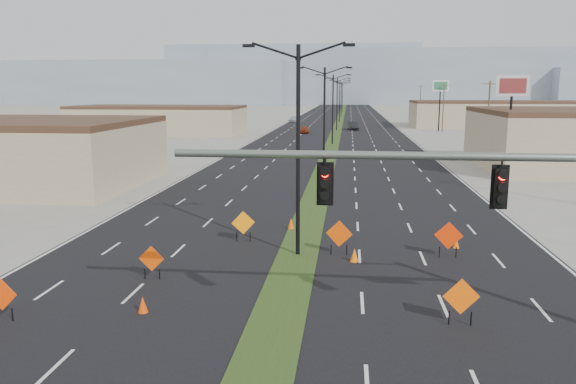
# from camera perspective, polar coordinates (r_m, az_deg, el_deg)

# --- Properties ---
(ground) EXTENTS (600.00, 600.00, 0.00)m
(ground) POSITION_cam_1_polar(r_m,az_deg,el_deg) (16.56, -2.97, -18.44)
(ground) COLOR gray
(ground) RESTS_ON ground
(road_surface) EXTENTS (25.00, 400.00, 0.02)m
(road_surface) POSITION_cam_1_polar(r_m,az_deg,el_deg) (114.61, 5.00, 6.41)
(road_surface) COLOR black
(road_surface) RESTS_ON ground
(median_strip) EXTENTS (2.00, 400.00, 0.04)m
(median_strip) POSITION_cam_1_polar(r_m,az_deg,el_deg) (114.61, 5.00, 6.41)
(median_strip) COLOR #253F16
(median_strip) RESTS_ON ground
(building_sw_far) EXTENTS (30.00, 14.00, 4.50)m
(building_sw_far) POSITION_cam_1_polar(r_m,az_deg,el_deg) (105.24, -13.00, 7.05)
(building_sw_far) COLOR tan
(building_sw_far) RESTS_ON ground
(building_se_far) EXTENTS (44.00, 16.00, 5.00)m
(building_se_far) POSITION_cam_1_polar(r_m,az_deg,el_deg) (129.43, 22.33, 7.24)
(building_se_far) COLOR tan
(building_se_far) RESTS_ON ground
(mesa_west) EXTENTS (180.00, 50.00, 22.00)m
(mesa_west) POSITION_cam_1_polar(r_m,az_deg,el_deg) (318.74, -16.70, 10.56)
(mesa_west) COLOR gray
(mesa_west) RESTS_ON ground
(mesa_center) EXTENTS (220.00, 50.00, 28.00)m
(mesa_center) POSITION_cam_1_polar(r_m,az_deg,el_deg) (316.61, 13.26, 11.26)
(mesa_center) COLOR gray
(mesa_center) RESTS_ON ground
(mesa_backdrop) EXTENTS (140.00, 50.00, 32.00)m
(mesa_backdrop) POSITION_cam_1_polar(r_m,az_deg,el_deg) (335.96, 0.65, 11.81)
(mesa_backdrop) COLOR gray
(mesa_backdrop) RESTS_ON ground
(signal_mast) EXTENTS (16.30, 0.60, 8.00)m
(signal_mast) POSITION_cam_1_polar(r_m,az_deg,el_deg) (17.73, 26.49, -1.07)
(signal_mast) COLOR slate
(signal_mast) RESTS_ON ground
(streetlight_0) EXTENTS (5.15, 0.24, 10.02)m
(streetlight_0) POSITION_cam_1_polar(r_m,az_deg,el_deg) (26.54, 1.03, 4.87)
(streetlight_0) COLOR black
(streetlight_0) RESTS_ON ground
(streetlight_1) EXTENTS (5.15, 0.24, 10.02)m
(streetlight_1) POSITION_cam_1_polar(r_m,az_deg,el_deg) (54.42, 3.71, 7.71)
(streetlight_1) COLOR black
(streetlight_1) RESTS_ON ground
(streetlight_2) EXTENTS (5.15, 0.24, 10.02)m
(streetlight_2) POSITION_cam_1_polar(r_m,az_deg,el_deg) (82.38, 4.57, 8.62)
(streetlight_2) COLOR black
(streetlight_2) RESTS_ON ground
(streetlight_3) EXTENTS (5.15, 0.24, 10.02)m
(streetlight_3) POSITION_cam_1_polar(r_m,az_deg,el_deg) (110.36, 5.00, 9.07)
(streetlight_3) COLOR black
(streetlight_3) RESTS_ON ground
(streetlight_4) EXTENTS (5.15, 0.24, 10.02)m
(streetlight_4) POSITION_cam_1_polar(r_m,az_deg,el_deg) (138.35, 5.26, 9.34)
(streetlight_4) COLOR black
(streetlight_4) RESTS_ON ground
(streetlight_5) EXTENTS (5.15, 0.24, 10.02)m
(streetlight_5) POSITION_cam_1_polar(r_m,az_deg,el_deg) (166.34, 5.43, 9.51)
(streetlight_5) COLOR black
(streetlight_5) RESTS_ON ground
(streetlight_6) EXTENTS (5.15, 0.24, 10.02)m
(streetlight_6) POSITION_cam_1_polar(r_m,az_deg,el_deg) (194.34, 5.55, 9.64)
(streetlight_6) COLOR black
(streetlight_6) RESTS_ON ground
(utility_pole_1) EXTENTS (1.60, 0.20, 9.00)m
(utility_pole_1) POSITION_cam_1_polar(r_m,az_deg,el_deg) (76.44, 19.67, 7.35)
(utility_pole_1) COLOR #4C3823
(utility_pole_1) RESTS_ON ground
(utility_pole_2) EXTENTS (1.60, 0.20, 9.00)m
(utility_pole_2) POSITION_cam_1_polar(r_m,az_deg,el_deg) (110.77, 15.50, 8.35)
(utility_pole_2) COLOR #4C3823
(utility_pole_2) RESTS_ON ground
(utility_pole_3) EXTENTS (1.60, 0.20, 9.00)m
(utility_pole_3) POSITION_cam_1_polar(r_m,az_deg,el_deg) (145.42, 13.30, 8.86)
(utility_pole_3) COLOR #4C3823
(utility_pole_3) RESTS_ON ground
(car_left) EXTENTS (1.60, 3.76, 1.27)m
(car_left) POSITION_cam_1_polar(r_m,az_deg,el_deg) (102.62, 1.68, 6.33)
(car_left) COLOR maroon
(car_left) RESTS_ON ground
(car_mid) EXTENTS (2.27, 5.07, 1.61)m
(car_mid) POSITION_cam_1_polar(r_m,az_deg,el_deg) (112.24, 6.64, 6.71)
(car_mid) COLOR black
(car_mid) RESTS_ON ground
(car_far) EXTENTS (2.48, 4.85, 1.35)m
(car_far) POSITION_cam_1_polar(r_m,az_deg,el_deg) (138.00, 0.59, 7.40)
(car_far) COLOR #B1B7BB
(car_far) RESTS_ON ground
(construction_sign_0) EXTENTS (1.17, 0.10, 1.56)m
(construction_sign_0) POSITION_cam_1_polar(r_m,az_deg,el_deg) (22.15, -27.10, -9.38)
(construction_sign_0) COLOR #F33B05
(construction_sign_0) RESTS_ON ground
(construction_sign_1) EXTENTS (1.10, 0.05, 1.47)m
(construction_sign_1) POSITION_cam_1_polar(r_m,az_deg,el_deg) (24.60, -13.70, -6.72)
(construction_sign_1) COLOR #EB4304
(construction_sign_1) RESTS_ON ground
(construction_sign_2) EXTENTS (1.17, 0.50, 1.66)m
(construction_sign_2) POSITION_cam_1_polar(r_m,az_deg,el_deg) (29.74, -4.57, -3.24)
(construction_sign_2) COLOR orange
(construction_sign_2) RESTS_ON ground
(construction_sign_3) EXTENTS (1.29, 0.32, 1.74)m
(construction_sign_3) POSITION_cam_1_polar(r_m,az_deg,el_deg) (27.34, 5.22, -4.36)
(construction_sign_3) COLOR #F64B05
(construction_sign_3) RESTS_ON ground
(construction_sign_4) EXTENTS (1.26, 0.16, 1.69)m
(construction_sign_4) POSITION_cam_1_polar(r_m,az_deg,el_deg) (20.25, 17.18, -10.27)
(construction_sign_4) COLOR #FB5805
(construction_sign_4) RESTS_ON ground
(construction_sign_5) EXTENTS (1.33, 0.20, 1.78)m
(construction_sign_5) POSITION_cam_1_polar(r_m,az_deg,el_deg) (27.87, 16.00, -4.39)
(construction_sign_5) COLOR #F03005
(construction_sign_5) RESTS_ON ground
(cone_0) EXTENTS (0.40, 0.40, 0.62)m
(cone_0) POSITION_cam_1_polar(r_m,az_deg,el_deg) (21.33, -14.54, -11.02)
(cone_0) COLOR #E84204
(cone_0) RESTS_ON ground
(cone_1) EXTENTS (0.49, 0.49, 0.66)m
(cone_1) POSITION_cam_1_polar(r_m,az_deg,el_deg) (26.56, 6.76, -6.40)
(cone_1) COLOR orange
(cone_1) RESTS_ON ground
(cone_2) EXTENTS (0.38, 0.38, 0.55)m
(cone_2) POSITION_cam_1_polar(r_m,az_deg,el_deg) (29.84, 16.72, -5.00)
(cone_2) COLOR #FF6205
(cone_2) RESTS_ON ground
(cone_3) EXTENTS (0.42, 0.42, 0.66)m
(cone_3) POSITION_cam_1_polar(r_m,az_deg,el_deg) (32.39, 0.30, -3.24)
(cone_3) COLOR #E85404
(cone_3) RESTS_ON ground
(pole_sign_east_near) EXTENTS (3.04, 0.91, 9.30)m
(pole_sign_east_near) POSITION_cam_1_polar(r_m,az_deg,el_deg) (59.50, 21.80, 9.31)
(pole_sign_east_near) COLOR black
(pole_sign_east_near) RESTS_ON ground
(pole_sign_east_far) EXTENTS (3.15, 0.67, 9.61)m
(pole_sign_east_far) POSITION_cam_1_polar(r_m,az_deg,el_deg) (111.59, 15.22, 10.01)
(pole_sign_east_far) COLOR black
(pole_sign_east_far) RESTS_ON ground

